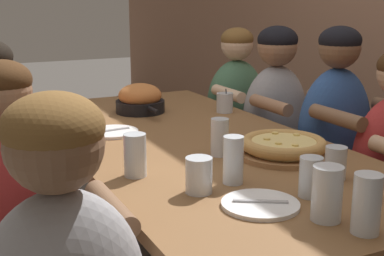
{
  "coord_description": "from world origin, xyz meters",
  "views": [
    {
      "loc": [
        1.82,
        -0.89,
        1.31
      ],
      "look_at": [
        0.0,
        0.0,
        0.8
      ],
      "focal_mm": 50.0,
      "sensor_mm": 36.0,
      "label": 1
    }
  ],
  "objects_px": {
    "empty_plate_c": "(112,132)",
    "diner_far_midleft": "(274,145)",
    "skillet_bowl": "(141,100)",
    "drinking_glass_a": "(199,175)",
    "drinking_glass_c": "(335,164)",
    "drinking_glass_g": "(233,160)",
    "drinking_glass_h": "(367,207)",
    "empty_plate_a": "(66,109)",
    "diner_near_center": "(15,231)",
    "diner_far_center": "(332,170)",
    "drinking_glass_d": "(327,197)",
    "diner_far_left": "(236,132)",
    "empty_plate_b": "(260,204)",
    "drinking_glass_e": "(135,157)",
    "drinking_glass_f": "(311,179)",
    "pizza_board_main": "(283,147)",
    "drinking_glass_b": "(219,139)",
    "cocktail_glass_blue": "(225,104)"
  },
  "relations": [
    {
      "from": "drinking_glass_a",
      "to": "diner_near_center",
      "type": "xyz_separation_m",
      "value": [
        -0.52,
        -0.46,
        -0.3
      ]
    },
    {
      "from": "drinking_glass_d",
      "to": "diner_far_midleft",
      "type": "distance_m",
      "value": 1.48
    },
    {
      "from": "diner_far_left",
      "to": "empty_plate_b",
      "type": "bearing_deg",
      "value": 61.54
    },
    {
      "from": "empty_plate_c",
      "to": "empty_plate_b",
      "type": "bearing_deg",
      "value": 7.37
    },
    {
      "from": "drinking_glass_c",
      "to": "diner_near_center",
      "type": "height_order",
      "value": "diner_near_center"
    },
    {
      "from": "diner_far_center",
      "to": "drinking_glass_d",
      "type": "bearing_deg",
      "value": 48.14
    },
    {
      "from": "drinking_glass_c",
      "to": "drinking_glass_g",
      "type": "xyz_separation_m",
      "value": [
        -0.1,
        -0.31,
        0.03
      ]
    },
    {
      "from": "empty_plate_c",
      "to": "diner_far_center",
      "type": "xyz_separation_m",
      "value": [
        0.27,
        0.94,
        -0.22
      ]
    },
    {
      "from": "drinking_glass_c",
      "to": "drinking_glass_f",
      "type": "xyz_separation_m",
      "value": [
        0.09,
        -0.17,
        0.0
      ]
    },
    {
      "from": "empty_plate_c",
      "to": "drinking_glass_a",
      "type": "relative_size",
      "value": 2.03
    },
    {
      "from": "empty_plate_a",
      "to": "diner_far_center",
      "type": "bearing_deg",
      "value": 51.0
    },
    {
      "from": "empty_plate_a",
      "to": "drinking_glass_g",
      "type": "bearing_deg",
      "value": 9.41
    },
    {
      "from": "diner_far_left",
      "to": "diner_far_midleft",
      "type": "distance_m",
      "value": 0.4
    },
    {
      "from": "drinking_glass_f",
      "to": "diner_far_midleft",
      "type": "bearing_deg",
      "value": 149.65
    },
    {
      "from": "drinking_glass_e",
      "to": "drinking_glass_f",
      "type": "xyz_separation_m",
      "value": [
        0.38,
        0.39,
        -0.01
      ]
    },
    {
      "from": "skillet_bowl",
      "to": "drinking_glass_d",
      "type": "bearing_deg",
      "value": -1.31
    },
    {
      "from": "skillet_bowl",
      "to": "drinking_glass_f",
      "type": "xyz_separation_m",
      "value": [
        1.26,
        0.04,
        -0.01
      ]
    },
    {
      "from": "skillet_bowl",
      "to": "empty_plate_c",
      "type": "distance_m",
      "value": 0.42
    },
    {
      "from": "pizza_board_main",
      "to": "drinking_glass_h",
      "type": "height_order",
      "value": "drinking_glass_h"
    },
    {
      "from": "empty_plate_c",
      "to": "diner_near_center",
      "type": "distance_m",
      "value": 0.56
    },
    {
      "from": "empty_plate_a",
      "to": "empty_plate_b",
      "type": "relative_size",
      "value": 1.07
    },
    {
      "from": "cocktail_glass_blue",
      "to": "drinking_glass_a",
      "type": "distance_m",
      "value": 1.09
    },
    {
      "from": "empty_plate_c",
      "to": "diner_far_midleft",
      "type": "height_order",
      "value": "diner_far_midleft"
    },
    {
      "from": "empty_plate_c",
      "to": "drinking_glass_c",
      "type": "relative_size",
      "value": 2.09
    },
    {
      "from": "drinking_glass_e",
      "to": "diner_far_center",
      "type": "height_order",
      "value": "diner_far_center"
    },
    {
      "from": "drinking_glass_e",
      "to": "drinking_glass_h",
      "type": "height_order",
      "value": "drinking_glass_h"
    },
    {
      "from": "pizza_board_main",
      "to": "empty_plate_c",
      "type": "distance_m",
      "value": 0.73
    },
    {
      "from": "skillet_bowl",
      "to": "drinking_glass_a",
      "type": "bearing_deg",
      "value": -12.17
    },
    {
      "from": "empty_plate_c",
      "to": "drinking_glass_f",
      "type": "xyz_separation_m",
      "value": [
        0.93,
        0.29,
        0.04
      ]
    },
    {
      "from": "empty_plate_b",
      "to": "diner_far_center",
      "type": "distance_m",
      "value": 1.07
    },
    {
      "from": "drinking_glass_c",
      "to": "diner_far_midleft",
      "type": "relative_size",
      "value": 0.09
    },
    {
      "from": "empty_plate_b",
      "to": "empty_plate_c",
      "type": "height_order",
      "value": "same"
    },
    {
      "from": "empty_plate_b",
      "to": "empty_plate_c",
      "type": "relative_size",
      "value": 1.0
    },
    {
      "from": "drinking_glass_h",
      "to": "empty_plate_a",
      "type": "bearing_deg",
      "value": -169.42
    },
    {
      "from": "drinking_glass_c",
      "to": "diner_far_left",
      "type": "xyz_separation_m",
      "value": [
        -1.42,
        0.49,
        -0.29
      ]
    },
    {
      "from": "empty_plate_c",
      "to": "drinking_glass_d",
      "type": "distance_m",
      "value": 1.1
    },
    {
      "from": "drinking_glass_g",
      "to": "diner_far_left",
      "type": "xyz_separation_m",
      "value": [
        -1.32,
        0.79,
        -0.31
      ]
    },
    {
      "from": "empty_plate_b",
      "to": "diner_far_left",
      "type": "xyz_separation_m",
      "value": [
        -1.51,
        0.82,
        -0.25
      ]
    },
    {
      "from": "drinking_glass_d",
      "to": "diner_far_left",
      "type": "relative_size",
      "value": 0.13
    },
    {
      "from": "pizza_board_main",
      "to": "diner_far_center",
      "type": "xyz_separation_m",
      "value": [
        -0.3,
        0.49,
        -0.25
      ]
    },
    {
      "from": "drinking_glass_f",
      "to": "diner_far_midleft",
      "type": "xyz_separation_m",
      "value": [
        -1.11,
        0.65,
        -0.27
      ]
    },
    {
      "from": "empty_plate_b",
      "to": "drinking_glass_e",
      "type": "xyz_separation_m",
      "value": [
        -0.39,
        -0.22,
        0.06
      ]
    },
    {
      "from": "pizza_board_main",
      "to": "diner_near_center",
      "type": "xyz_separation_m",
      "value": [
        -0.33,
        -0.89,
        -0.28
      ]
    },
    {
      "from": "drinking_glass_a",
      "to": "drinking_glass_g",
      "type": "bearing_deg",
      "value": 101.44
    },
    {
      "from": "pizza_board_main",
      "to": "drinking_glass_b",
      "type": "distance_m",
      "value": 0.23
    },
    {
      "from": "skillet_bowl",
      "to": "drinking_glass_f",
      "type": "height_order",
      "value": "skillet_bowl"
    },
    {
      "from": "drinking_glass_d",
      "to": "empty_plate_c",
      "type": "bearing_deg",
      "value": -168.37
    },
    {
      "from": "empty_plate_a",
      "to": "drinking_glass_h",
      "type": "bearing_deg",
      "value": 10.58
    },
    {
      "from": "drinking_glass_g",
      "to": "diner_far_center",
      "type": "relative_size",
      "value": 0.12
    },
    {
      "from": "empty_plate_c",
      "to": "diner_far_midleft",
      "type": "relative_size",
      "value": 0.18
    }
  ]
}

